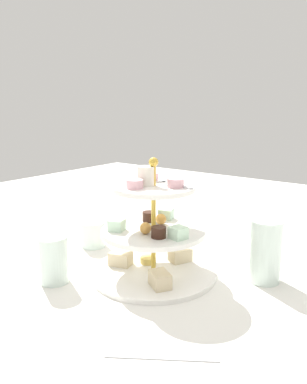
# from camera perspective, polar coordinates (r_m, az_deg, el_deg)

# --- Properties ---
(ground_plane) EXTENTS (2.40, 2.40, 0.00)m
(ground_plane) POSITION_cam_1_polar(r_m,az_deg,el_deg) (0.86, -0.00, -12.12)
(ground_plane) COLOR silver
(tiered_serving_stand) EXTENTS (0.27, 0.27, 0.26)m
(tiered_serving_stand) POSITION_cam_1_polar(r_m,az_deg,el_deg) (0.83, -0.03, -7.00)
(tiered_serving_stand) COLOR white
(tiered_serving_stand) RESTS_ON ground_plane
(water_glass_tall_right) EXTENTS (0.07, 0.07, 0.13)m
(water_glass_tall_right) POSITION_cam_1_polar(r_m,az_deg,el_deg) (0.84, 16.23, -8.39)
(water_glass_tall_right) COLOR silver
(water_glass_tall_right) RESTS_ON ground_plane
(water_glass_short_left) EXTENTS (0.06, 0.06, 0.07)m
(water_glass_short_left) POSITION_cam_1_polar(r_m,az_deg,el_deg) (1.02, -8.98, -6.19)
(water_glass_short_left) COLOR silver
(water_glass_short_left) RESTS_ON ground_plane
(teacup_with_saucer) EXTENTS (0.09, 0.09, 0.05)m
(teacup_with_saucer) POSITION_cam_1_polar(r_m,az_deg,el_deg) (1.08, -2.63, -5.51)
(teacup_with_saucer) COLOR white
(teacup_with_saucer) RESTS_ON ground_plane
(butter_knife_left) EXTENTS (0.15, 0.10, 0.00)m
(butter_knife_left) POSITION_cam_1_polar(r_m,az_deg,el_deg) (0.61, 1.24, -23.19)
(butter_knife_left) COLOR silver
(butter_knife_left) RESTS_ON ground_plane
(butter_knife_right) EXTENTS (0.17, 0.04, 0.00)m
(butter_knife_right) POSITION_cam_1_polar(r_m,az_deg,el_deg) (1.09, 8.51, -6.69)
(butter_knife_right) COLOR silver
(butter_knife_right) RESTS_ON ground_plane
(water_glass_mid_back) EXTENTS (0.06, 0.06, 0.10)m
(water_glass_mid_back) POSITION_cam_1_polar(r_m,az_deg,el_deg) (0.83, -14.63, -9.70)
(water_glass_mid_back) COLOR silver
(water_glass_mid_back) RESTS_ON ground_plane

